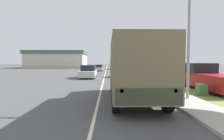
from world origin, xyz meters
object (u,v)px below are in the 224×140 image
car_second_ahead (98,68)px  pickup_truck (207,78)px  lamp_post (185,20)px  car_nearest_ahead (88,72)px  military_truck (134,69)px  car_third_ahead (114,66)px

car_second_ahead → pickup_truck: (9.41, -25.58, 0.28)m
car_second_ahead → lamp_post: lamp_post is taller
pickup_truck → car_nearest_ahead: bearing=135.3°
car_nearest_ahead → military_truck: bearing=-73.5°
car_nearest_ahead → car_third_ahead: bearing=79.8°
military_truck → car_nearest_ahead: military_truck is taller
car_nearest_ahead → car_third_ahead: size_ratio=1.01×
car_nearest_ahead → pickup_truck: pickup_truck is taller
car_nearest_ahead → car_second_ahead: (0.38, 15.87, -0.11)m
military_truck → car_second_ahead: 29.27m
lamp_post → military_truck: bearing=-179.6°
car_third_ahead → car_nearest_ahead: bearing=-100.2°
car_third_ahead → car_second_ahead: bearing=-117.0°
military_truck → car_second_ahead: (-3.52, 29.04, -1.10)m
pickup_truck → car_third_ahead: bearing=99.6°
car_second_ahead → lamp_post: (6.18, -29.02, 3.65)m
car_nearest_ahead → pickup_truck: 13.79m
military_truck → lamp_post: (2.66, 0.02, 2.56)m
car_third_ahead → military_truck: bearing=-90.5°
car_nearest_ahead → lamp_post: (6.56, -13.15, 3.55)m
car_nearest_ahead → pickup_truck: (9.79, -9.71, 0.18)m
lamp_post → pickup_truck: bearing=46.8°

